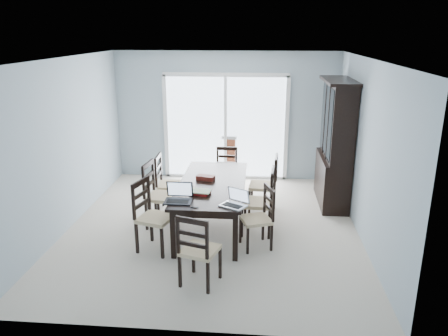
{
  "coord_description": "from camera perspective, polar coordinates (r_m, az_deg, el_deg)",
  "views": [
    {
      "loc": [
        0.72,
        -6.26,
        2.98
      ],
      "look_at": [
        0.18,
        0.0,
        0.99
      ],
      "focal_mm": 35.0,
      "sensor_mm": 36.0,
      "label": 1
    }
  ],
  "objects": [
    {
      "name": "chair_right_far",
      "position": [
        7.34,
        5.87,
        -1.34
      ],
      "size": [
        0.48,
        0.47,
        1.16
      ],
      "rotation": [
        0.0,
        0.0,
        1.49
      ],
      "color": "black",
      "rests_on": "floor"
    },
    {
      "name": "wall_left",
      "position": [
        7.13,
        -19.89,
        2.87
      ],
      "size": [
        0.02,
        5.0,
        2.6
      ],
      "primitive_type": "cube",
      "color": "#99ABB6",
      "rests_on": "floor"
    },
    {
      "name": "laptop_silver",
      "position": [
        5.78,
        1.19,
        -4.53
      ],
      "size": [
        0.4,
        0.36,
        0.23
      ],
      "rotation": [
        0.0,
        0.0,
        -0.53
      ],
      "color": "silver",
      "rests_on": "dining_table"
    },
    {
      "name": "chair_left_near",
      "position": [
        6.18,
        -9.78,
        -5.15
      ],
      "size": [
        0.56,
        0.55,
        1.17
      ],
      "rotation": [
        0.0,
        0.0,
        -1.86
      ],
      "color": "black",
      "rests_on": "floor"
    },
    {
      "name": "cell_phone",
      "position": [
        5.78,
        -3.86,
        -5.12
      ],
      "size": [
        0.1,
        0.06,
        0.01
      ],
      "primitive_type": "cube",
      "rotation": [
        0.0,
        0.0,
        -0.14
      ],
      "color": "black",
      "rests_on": "dining_table"
    },
    {
      "name": "dining_table",
      "position": [
        6.71,
        -1.55,
        -2.55
      ],
      "size": [
        1.0,
        2.2,
        0.75
      ],
      "color": "black",
      "rests_on": "floor"
    },
    {
      "name": "chair_end_near",
      "position": [
        5.23,
        -3.61,
        -9.83
      ],
      "size": [
        0.52,
        0.52,
        1.09
      ],
      "rotation": [
        0.0,
        0.0,
        -0.3
      ],
      "color": "black",
      "rests_on": "floor"
    },
    {
      "name": "wall_right",
      "position": [
        6.66,
        18.04,
        2.07
      ],
      "size": [
        0.02,
        5.0,
        2.6
      ],
      "primitive_type": "cube",
      "color": "#99ABB6",
      "rests_on": "floor"
    },
    {
      "name": "chair_left_far",
      "position": [
        7.45,
        -7.68,
        -1.18
      ],
      "size": [
        0.45,
        0.44,
        1.15
      ],
      "rotation": [
        0.0,
        0.0,
        -1.54
      ],
      "color": "black",
      "rests_on": "floor"
    },
    {
      "name": "sliding_door",
      "position": [
        8.97,
        0.2,
        5.37
      ],
      "size": [
        2.52,
        0.05,
        2.18
      ],
      "color": "silver",
      "rests_on": "floor"
    },
    {
      "name": "chair_right_mid",
      "position": [
        6.58,
        5.27,
        -3.41
      ],
      "size": [
        0.5,
        0.48,
        1.2
      ],
      "rotation": [
        0.0,
        0.0,
        1.49
      ],
      "color": "black",
      "rests_on": "floor"
    },
    {
      "name": "balcony",
      "position": [
        10.24,
        0.67,
        0.36
      ],
      "size": [
        4.5,
        2.0,
        0.1
      ],
      "primitive_type": "cube",
      "color": "gray",
      "rests_on": "ground"
    },
    {
      "name": "ceiling",
      "position": [
        6.31,
        -1.69,
        14.1
      ],
      "size": [
        5.0,
        5.0,
        0.0
      ],
      "primitive_type": "plane",
      "rotation": [
        3.14,
        0.0,
        0.0
      ],
      "color": "white",
      "rests_on": "back_wall"
    },
    {
      "name": "chair_left_mid",
      "position": [
        6.9,
        -8.87,
        -2.53
      ],
      "size": [
        0.52,
        0.5,
        1.2
      ],
      "rotation": [
        0.0,
        0.0,
        -1.69
      ],
      "color": "black",
      "rests_on": "floor"
    },
    {
      "name": "floor",
      "position": [
        6.97,
        -1.5,
        -7.76
      ],
      "size": [
        5.0,
        5.0,
        0.0
      ],
      "primitive_type": "plane",
      "color": "beige",
      "rests_on": "ground"
    },
    {
      "name": "railing",
      "position": [
        11.05,
        1.07,
        4.86
      ],
      "size": [
        4.5,
        0.06,
        1.1
      ],
      "primitive_type": "cube",
      "color": "#99999E",
      "rests_on": "balcony"
    },
    {
      "name": "book_stack",
      "position": [
        6.24,
        -3.13,
        -3.16
      ],
      "size": [
        0.31,
        0.25,
        0.05
      ],
      "rotation": [
        0.0,
        0.0,
        -0.23
      ],
      "color": "maroon",
      "rests_on": "dining_table"
    },
    {
      "name": "hot_tub",
      "position": [
        10.0,
        -1.9,
        2.9
      ],
      "size": [
        2.04,
        1.91,
        0.89
      ],
      "rotation": [
        0.0,
        0.0,
        -0.24
      ],
      "color": "brown",
      "rests_on": "balcony"
    },
    {
      "name": "chair_right_near",
      "position": [
        6.2,
        4.99,
        -5.6
      ],
      "size": [
        0.51,
        0.5,
        1.03
      ],
      "rotation": [
        0.0,
        0.0,
        1.92
      ],
      "color": "black",
      "rests_on": "floor"
    },
    {
      "name": "game_box",
      "position": [
        6.8,
        -2.42,
        -1.28
      ],
      "size": [
        0.3,
        0.2,
        0.07
      ],
      "primitive_type": "cube",
      "rotation": [
        0.0,
        0.0,
        -0.24
      ],
      "color": "#45120D",
      "rests_on": "dining_table"
    },
    {
      "name": "laptop_dark",
      "position": [
        5.95,
        -6.04,
        -3.91
      ],
      "size": [
        0.37,
        0.26,
        0.25
      ],
      "rotation": [
        0.0,
        0.0,
        -0.0
      ],
      "color": "black",
      "rests_on": "dining_table"
    },
    {
      "name": "back_wall",
      "position": [
        8.95,
        0.22,
        6.74
      ],
      "size": [
        4.5,
        0.02,
        2.6
      ],
      "primitive_type": "cube",
      "color": "#99ABB6",
      "rests_on": "floor"
    },
    {
      "name": "chair_end_far",
      "position": [
        8.14,
        0.33,
        0.21
      ],
      "size": [
        0.39,
        0.4,
        1.04
      ],
      "rotation": [
        0.0,
        0.0,
        3.14
      ],
      "color": "black",
      "rests_on": "floor"
    },
    {
      "name": "china_hutch",
      "position": [
        7.86,
        14.33,
        2.95
      ],
      "size": [
        0.5,
        1.38,
        2.2
      ],
      "color": "black",
      "rests_on": "floor"
    }
  ]
}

